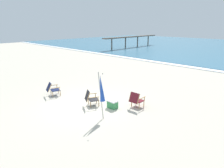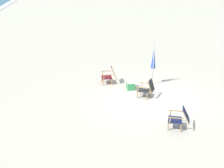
# 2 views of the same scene
# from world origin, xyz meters

# --- Properties ---
(ground_plane) EXTENTS (80.00, 80.00, 0.00)m
(ground_plane) POSITION_xyz_m (0.00, 0.00, 0.00)
(ground_plane) COLOR beige
(surf_band) EXTENTS (80.00, 1.10, 0.06)m
(surf_band) POSITION_xyz_m (0.00, 13.14, 0.03)
(surf_band) COLOR white
(surf_band) RESTS_ON ground
(beach_chair_back_right) EXTENTS (0.62, 0.72, 0.81)m
(beach_chair_back_right) POSITION_xyz_m (2.07, 1.55, 0.43)
(beach_chair_back_right) COLOR maroon
(beach_chair_back_right) RESTS_ON ground
(beach_chair_far_center) EXTENTS (0.81, 0.86, 0.82)m
(beach_chair_far_center) POSITION_xyz_m (0.26, 0.09, 0.43)
(beach_chair_far_center) COLOR #28282D
(beach_chair_far_center) RESTS_ON ground
(beach_chair_back_left) EXTENTS (0.76, 0.88, 0.79)m
(beach_chair_back_left) POSITION_xyz_m (-2.53, -0.51, 0.42)
(beach_chair_back_left) COLOR #19234C
(beach_chair_back_left) RESTS_ON ground
(umbrella_furled_blue) EXTENTS (0.48, 0.29, 2.10)m
(umbrella_furled_blue) POSITION_xyz_m (1.68, -0.46, 1.38)
(umbrella_furled_blue) COLOR #B7B2A8
(umbrella_furled_blue) RESTS_ON ground
(cooler_box) EXTENTS (0.49, 0.35, 0.40)m
(cooler_box) POSITION_xyz_m (1.27, 0.66, 0.20)
(cooler_box) COLOR #338C4C
(cooler_box) RESTS_ON ground
(pier_distant) EXTENTS (0.90, 13.35, 1.99)m
(pier_distant) POSITION_xyz_m (-14.66, 21.86, 1.78)
(pier_distant) COLOR brown
(pier_distant) RESTS_ON ground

